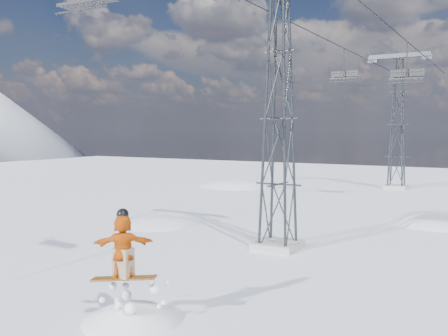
% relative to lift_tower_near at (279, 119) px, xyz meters
% --- Properties ---
extents(ground, '(120.00, 120.00, 0.00)m').
position_rel_lift_tower_near_xyz_m(ground, '(-0.80, -8.00, -5.47)').
color(ground, white).
rests_on(ground, ground).
extents(snow_terrain, '(39.00, 37.00, 22.00)m').
position_rel_lift_tower_near_xyz_m(snow_terrain, '(-5.57, 13.24, -15.06)').
color(snow_terrain, white).
rests_on(snow_terrain, ground).
extents(lift_tower_near, '(5.20, 1.80, 11.43)m').
position_rel_lift_tower_near_xyz_m(lift_tower_near, '(0.00, 0.00, 0.00)').
color(lift_tower_near, '#999999').
rests_on(lift_tower_near, ground).
extents(lift_tower_far, '(5.20, 1.80, 11.43)m').
position_rel_lift_tower_near_xyz_m(lift_tower_far, '(0.00, 25.00, 0.00)').
color(lift_tower_far, '#999999').
rests_on(lift_tower_far, ground).
extents(haul_cables, '(4.46, 51.00, 0.06)m').
position_rel_lift_tower_near_xyz_m(haul_cables, '(0.00, 11.50, 5.38)').
color(haul_cables, black).
rests_on(haul_cables, ground).
extents(lift_chair_mid, '(2.20, 0.63, 2.73)m').
position_rel_lift_tower_near_xyz_m(lift_chair_mid, '(2.20, 16.02, 3.20)').
color(lift_chair_mid, black).
rests_on(lift_chair_mid, ground).
extents(lift_chair_far, '(1.94, 0.56, 2.41)m').
position_rel_lift_tower_near_xyz_m(lift_chair_far, '(-2.20, 16.54, 3.45)').
color(lift_chair_far, black).
rests_on(lift_chair_far, ground).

